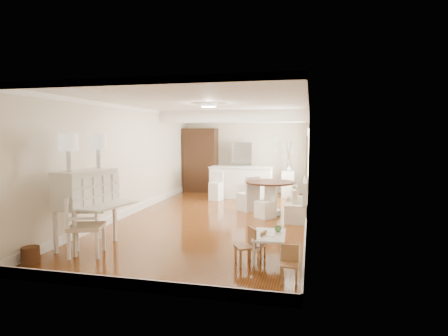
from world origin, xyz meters
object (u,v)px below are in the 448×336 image
at_px(slip_chair_far, 248,193).
at_px(pantry_cabinet, 201,160).
at_px(bar_stool_left, 216,186).
at_px(sideboard, 288,183).
at_px(kids_chair_b, 258,245).
at_px(kids_chair_c, 289,264).
at_px(dining_table, 270,198).
at_px(gustavian_armchair, 86,225).
at_px(bar_stool_right, 254,185).
at_px(kids_table, 269,247).
at_px(slip_chair_near, 266,201).
at_px(breakfast_counter, 241,182).
at_px(kids_chair_a, 245,246).
at_px(secretary_bureau, 86,209).
at_px(wicker_basket, 31,256).
at_px(fridge, 252,168).

height_order(slip_chair_far, pantry_cabinet, pantry_cabinet).
height_order(bar_stool_left, sideboard, bar_stool_left).
relative_size(kids_chair_b, slip_chair_far, 0.52).
bearing_deg(kids_chair_c, sideboard, 92.39).
relative_size(kids_chair_c, dining_table, 0.41).
height_order(gustavian_armchair, bar_stool_right, gustavian_armchair).
bearing_deg(bar_stool_left, kids_table, -50.98).
relative_size(slip_chair_near, bar_stool_left, 0.94).
bearing_deg(bar_stool_right, breakfast_counter, 157.55).
bearing_deg(slip_chair_near, bar_stool_left, 169.95).
height_order(kids_chair_a, kids_chair_c, kids_chair_a).
bearing_deg(kids_chair_b, breakfast_counter, -153.35).
distance_m(secretary_bureau, kids_chair_c, 3.86).
bearing_deg(wicker_basket, bar_stool_left, 77.20).
distance_m(wicker_basket, dining_table, 5.75).
bearing_deg(secretary_bureau, bar_stool_left, 89.31).
bearing_deg(slip_chair_far, bar_stool_left, -95.38).
xyz_separation_m(bar_stool_right, sideboard, (1.03, 0.95, -0.05)).
bearing_deg(bar_stool_left, dining_table, -26.42).
distance_m(dining_table, sideboard, 3.02).
bearing_deg(kids_table, fridge, 101.10).
distance_m(kids_table, breakfast_counter, 6.12).
relative_size(bar_stool_left, sideboard, 0.98).
height_order(kids_chair_a, dining_table, dining_table).
relative_size(kids_chair_a, breakfast_counter, 0.29).
bearing_deg(slip_chair_near, slip_chair_far, 165.16).
distance_m(slip_chair_near, bar_stool_left, 2.87).
xyz_separation_m(kids_table, slip_chair_near, (-0.43, 3.12, 0.21)).
bearing_deg(kids_table, kids_chair_a, -137.92).
height_order(gustavian_armchair, fridge, fridge).
xyz_separation_m(secretary_bureau, slip_chair_near, (2.94, 3.16, -0.30)).
bearing_deg(sideboard, kids_chair_c, -87.32).
bearing_deg(breakfast_counter, kids_chair_c, -74.02).
height_order(kids_chair_c, sideboard, sideboard).
height_order(slip_chair_near, pantry_cabinet, pantry_cabinet).
xyz_separation_m(wicker_basket, bar_stool_right, (2.61, 6.72, 0.34)).
height_order(secretary_bureau, bar_stool_left, secretary_bureau).
relative_size(secretary_bureau, slip_chair_near, 1.71).
bearing_deg(kids_chair_a, dining_table, 148.95).
bearing_deg(dining_table, breakfast_counter, 117.27).
height_order(secretary_bureau, bar_stool_right, secretary_bureau).
distance_m(breakfast_counter, bar_stool_left, 0.91).
xyz_separation_m(breakfast_counter, sideboard, (1.50, 0.69, -0.08)).
height_order(kids_chair_c, pantry_cabinet, pantry_cabinet).
bearing_deg(slip_chair_near, pantry_cabinet, 166.42).
bearing_deg(kids_table, slip_chair_far, 104.27).
xyz_separation_m(dining_table, pantry_cabinet, (-2.89, 3.40, 0.72)).
bearing_deg(bar_stool_left, secretary_bureau, -85.63).
relative_size(bar_stool_right, sideboard, 1.06).
relative_size(pantry_cabinet, fridge, 1.28).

